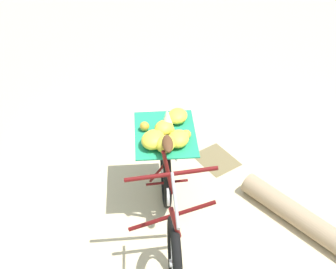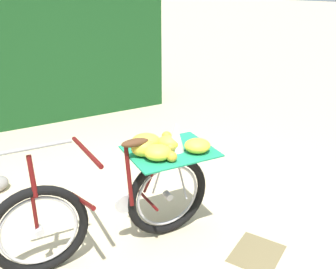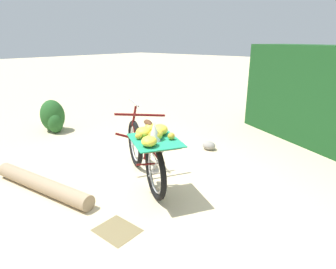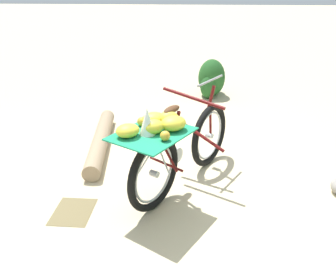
{
  "view_description": "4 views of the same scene",
  "coord_description": "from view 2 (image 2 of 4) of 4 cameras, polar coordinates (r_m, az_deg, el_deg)",
  "views": [
    {
      "loc": [
        -2.41,
        1.61,
        3.32
      ],
      "look_at": [
        0.12,
        -0.15,
        0.88
      ],
      "focal_mm": 49.57,
      "sensor_mm": 36.0,
      "label": 1
    },
    {
      "loc": [
        -2.12,
        -1.69,
        2.1
      ],
      "look_at": [
        0.36,
        -0.12,
        0.86
      ],
      "focal_mm": 41.34,
      "sensor_mm": 36.0,
      "label": 2
    },
    {
      "loc": [
        2.41,
        -2.58,
        1.91
      ],
      "look_at": [
        0.39,
        -0.14,
        0.86
      ],
      "focal_mm": 30.7,
      "sensor_mm": 36.0,
      "label": 3
    },
    {
      "loc": [
        2.99,
        0.14,
        2.0
      ],
      "look_at": [
        0.31,
        -0.07,
        0.8
      ],
      "focal_mm": 37.2,
      "sensor_mm": 36.0,
      "label": 4
    }
  ],
  "objects": [
    {
      "name": "bicycle",
      "position": [
        3.08,
        -6.35,
        -8.31
      ],
      "size": [
        1.68,
        1.17,
        1.03
      ],
      "rotation": [
        0.0,
        0.0,
        2.61
      ],
      "color": "black",
      "rests_on": "ground_plane"
    },
    {
      "name": "ground_plane",
      "position": [
        3.43,
        -5.07,
        -14.96
      ],
      "size": [
        60.0,
        60.0,
        0.0
      ],
      "primitive_type": "plane",
      "color": "beige"
    },
    {
      "name": "foliage_hedge",
      "position": [
        6.2,
        -19.96,
        10.48
      ],
      "size": [
        3.98,
        2.7,
        1.81
      ],
      "primitive_type": "cube",
      "rotation": [
        0.0,
        0.0,
        5.79
      ],
      "color": "#19471E",
      "rests_on": "ground_plane"
    },
    {
      "name": "leaf_litter_patch",
      "position": [
        3.34,
        12.94,
        -16.71
      ],
      "size": [
        0.44,
        0.36,
        0.01
      ],
      "primitive_type": "cube",
      "color": "olive",
      "rests_on": "ground_plane"
    }
  ]
}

